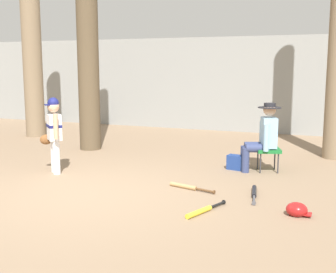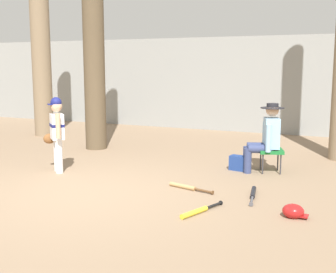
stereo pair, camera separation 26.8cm
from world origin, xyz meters
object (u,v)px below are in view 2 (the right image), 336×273
at_px(tree_near_player, 93,30).
at_px(bat_wood_tan, 186,187).
at_px(batting_helmet_red, 293,211).
at_px(tree_far_left, 41,57).
at_px(bat_yellow_trainer, 197,211).
at_px(bat_black_composite, 253,194).
at_px(young_ballplayer, 56,130).
at_px(folding_stool, 271,152).
at_px(seated_spectator, 266,136).
at_px(handbag_beside_stool, 240,163).

bearing_deg(tree_near_player, bat_wood_tan, -36.14).
bearing_deg(bat_wood_tan, batting_helmet_red, -20.52).
bearing_deg(tree_far_left, bat_yellow_trainer, -35.72).
height_order(tree_near_player, bat_black_composite, tree_near_player).
relative_size(bat_yellow_trainer, batting_helmet_red, 2.43).
distance_m(young_ballplayer, bat_wood_tan, 2.55).
distance_m(folding_stool, bat_wood_tan, 1.87).
bearing_deg(bat_black_composite, seated_spectator, 95.99).
xyz_separation_m(bat_yellow_trainer, bat_black_composite, (0.45, 1.04, 0.00)).
xyz_separation_m(young_ballplayer, tree_far_left, (-2.94, 3.19, 1.32)).
height_order(young_ballplayer, bat_yellow_trainer, young_ballplayer).
xyz_separation_m(folding_stool, handbag_beside_stool, (-0.52, -0.08, -0.23)).
bearing_deg(bat_black_composite, folding_stool, 92.38).
height_order(folding_stool, batting_helmet_red, folding_stool).
bearing_deg(bat_wood_tan, tree_near_player, 143.86).
bearing_deg(folding_stool, bat_yellow_trainer, -98.66).
xyz_separation_m(young_ballplayer, batting_helmet_red, (4.11, -0.72, -0.67)).
xyz_separation_m(tree_far_left, bat_wood_tan, (5.39, -3.29, -2.03)).
bearing_deg(young_ballplayer, seated_spectator, 23.76).
bearing_deg(bat_black_composite, tree_near_player, 151.88).
bearing_deg(folding_stool, bat_wood_tan, -120.75).
xyz_separation_m(young_ballplayer, handbag_beside_stool, (2.87, 1.40, -0.61)).
distance_m(handbag_beside_stool, tree_far_left, 6.38).
xyz_separation_m(tree_near_player, bat_yellow_trainer, (3.62, -3.22, -2.56)).
xyz_separation_m(folding_stool, bat_black_composite, (0.06, -1.52, -0.33)).
relative_size(seated_spectator, handbag_beside_stool, 3.53).
distance_m(bat_yellow_trainer, bat_wood_tan, 1.13).
distance_m(folding_stool, bat_black_composite, 1.56).
bearing_deg(tree_near_player, seated_spectator, -9.92).
height_order(tree_near_player, bat_yellow_trainer, tree_near_player).
distance_m(tree_near_player, young_ballplayer, 2.89).
height_order(seated_spectator, bat_yellow_trainer, seated_spectator).
height_order(folding_stool, tree_far_left, tree_far_left).
bearing_deg(batting_helmet_red, bat_black_composite, 133.87).
height_order(seated_spectator, bat_black_composite, seated_spectator).
relative_size(young_ballplayer, bat_yellow_trainer, 1.72).
bearing_deg(folding_stool, bat_black_composite, -87.62).
xyz_separation_m(tree_near_player, young_ballplayer, (0.61, -2.14, -1.84)).
height_order(bat_yellow_trainer, bat_black_composite, same).
bearing_deg(bat_yellow_trainer, bat_black_composite, 66.50).
distance_m(handbag_beside_stool, bat_black_composite, 1.56).
relative_size(handbag_beside_stool, batting_helmet_red, 1.09).
bearing_deg(handbag_beside_stool, batting_helmet_red, -59.61).
xyz_separation_m(bat_wood_tan, batting_helmet_red, (1.67, -0.62, 0.04)).
distance_m(bat_wood_tan, batting_helmet_red, 1.78).
distance_m(folding_stool, bat_yellow_trainer, 2.62).
distance_m(tree_near_player, bat_wood_tan, 4.57).
relative_size(tree_far_left, bat_wood_tan, 6.44).
bearing_deg(bat_black_composite, young_ballplayer, 179.37).
relative_size(young_ballplayer, seated_spectator, 1.09).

